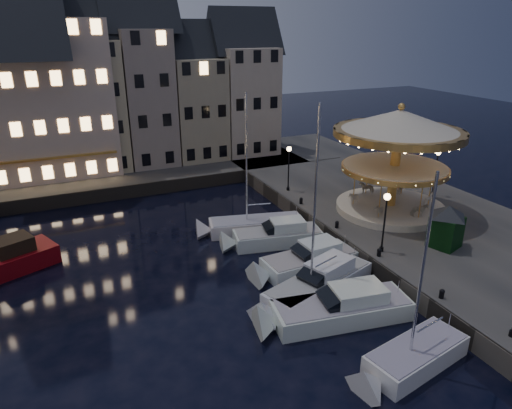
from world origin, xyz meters
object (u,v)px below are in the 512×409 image
streetlamp_c (289,162)px  bollard_a (442,293)px  bollard_b (379,252)px  streetlamp_b (385,214)px  bollard_d (301,200)px  motorboat_c (315,286)px  ticket_kiosk (448,219)px  motorboat_d (304,262)px  bollard_c (337,224)px  motorboat_a (409,360)px  streetlamp_d (436,166)px  motorboat_b (335,310)px  motorboat_e (272,237)px  motorboat_f (249,226)px  carousel (398,142)px

streetlamp_c → bollard_a: (-0.60, -19.50, -2.41)m
bollard_b → streetlamp_b: bearing=39.8°
bollard_d → motorboat_c: 12.35m
ticket_kiosk → motorboat_d: bearing=162.4°
bollard_c → motorboat_a: bearing=-109.1°
streetlamp_d → motorboat_b: size_ratio=0.46×
bollard_a → motorboat_e: bearing=110.4°
streetlamp_c → bollard_d: bearing=-99.7°
motorboat_a → motorboat_c: size_ratio=0.92×
motorboat_a → motorboat_e: motorboat_a is taller
streetlamp_c → bollard_b: (-0.60, -14.00, -2.41)m
streetlamp_c → motorboat_f: bearing=-142.9°
bollard_a → bollard_c: bearing=90.0°
streetlamp_c → bollard_b: streetlamp_c is taller
motorboat_e → streetlamp_d: bearing=2.5°
streetlamp_d → carousel: 6.86m
streetlamp_d → ticket_kiosk: (-6.88, -8.16, -0.67)m
bollard_d → motorboat_a: motorboat_a is taller
streetlamp_c → bollard_b: bearing=-92.5°
streetlamp_c → carousel: bearing=-56.0°
streetlamp_c → motorboat_b: (-6.15, -17.26, -3.37)m
streetlamp_b → bollard_d: streetlamp_b is taller
streetlamp_c → bollard_c: 9.34m
bollard_b → ticket_kiosk: size_ratio=0.17×
bollard_a → motorboat_c: motorboat_c is taller
motorboat_a → motorboat_f: (-0.77, 17.66, -0.01)m
streetlamp_b → motorboat_c: motorboat_c is taller
motorboat_e → motorboat_a: bearing=-89.9°
streetlamp_b → bollard_d: (-0.60, 10.00, -2.41)m
bollard_a → bollard_c: (0.00, 10.50, 0.00)m
bollard_a → bollard_b: 5.50m
motorboat_e → motorboat_f: size_ratio=0.68×
carousel → ticket_kiosk: carousel is taller
carousel → motorboat_e: bearing=176.2°
carousel → bollard_a: bearing=-117.1°
motorboat_b → bollard_d: bearing=68.0°
streetlamp_b → bollard_b: bearing=-140.2°
bollard_a → motorboat_e: (-4.58, 12.29, -0.96)m
bollard_a → bollard_d: 16.00m
motorboat_d → motorboat_a: bearing=-91.1°
bollard_b → motorboat_d: bearing=152.0°
streetlamp_b → bollard_a: (-0.60, -6.00, -2.41)m
motorboat_f → streetlamp_c: bearing=37.1°
streetlamp_c → bollard_b: 14.22m
bollard_b → motorboat_e: motorboat_e is taller
streetlamp_b → motorboat_d: 6.25m
motorboat_e → streetlamp_b: bearing=-50.5°
motorboat_d → motorboat_f: bearing=97.7°
streetlamp_b → motorboat_e: streetlamp_b is taller
motorboat_b → motorboat_f: bearing=88.9°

